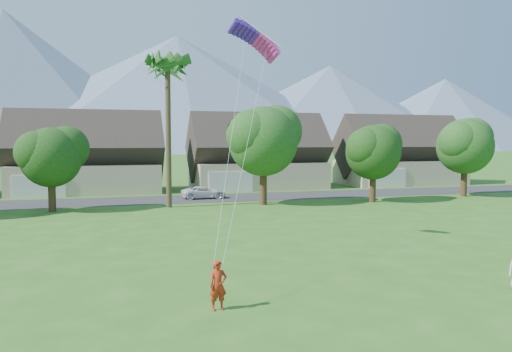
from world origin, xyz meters
name	(u,v)px	position (x,y,z in m)	size (l,w,h in m)	color
ground	(353,329)	(0.00, 0.00, 0.00)	(500.00, 500.00, 0.00)	#2D6019
street	(184,199)	(0.00, 34.00, 0.01)	(90.00, 7.00, 0.01)	#2D2D30
kite_flyer	(218,285)	(-3.45, 2.70, 0.81)	(0.59, 0.39, 1.62)	#B12914
parked_car	(204,192)	(1.91, 34.00, 0.59)	(1.95, 4.22, 1.17)	silver
mountain_ridge	(141,97)	(10.40, 260.00, 29.07)	(540.00, 240.00, 70.00)	slate
houses_row	(176,159)	(0.49, 42.99, 3.44)	(72.75, 8.19, 8.86)	beige
tree_row	(180,148)	(-1.14, 27.92, 4.89)	(62.27, 6.67, 8.45)	#47301C
fan_palm	(167,63)	(-2.00, 28.50, 11.80)	(3.00, 3.00, 13.80)	#4C3D26
parafoil_kite	(256,38)	(0.49, 11.70, 10.64)	(2.80, 1.13, 0.50)	#4517B3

